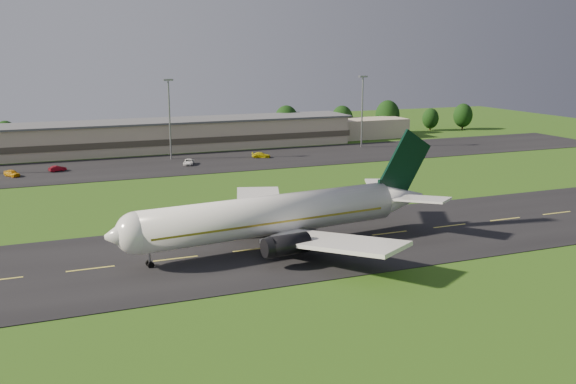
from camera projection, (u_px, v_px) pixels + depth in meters
name	position (u px, v px, depth m)	size (l,w,h in m)	color
ground	(253.00, 250.00, 89.99)	(360.00, 360.00, 0.00)	#264B12
taxiway	(253.00, 250.00, 89.98)	(220.00, 30.00, 0.10)	black
apron	(158.00, 165.00, 155.22)	(260.00, 30.00, 0.10)	black
airliner	(276.00, 215.00, 90.32)	(51.22, 41.92, 15.57)	white
terminal	(164.00, 136.00, 178.59)	(145.00, 16.00, 8.40)	#C6B197
light_mast_centre	(169.00, 109.00, 161.52)	(2.40, 1.20, 20.35)	gray
light_mast_east	(362.00, 103.00, 181.48)	(2.40, 1.20, 20.35)	gray
tree_line	(252.00, 124.00, 197.21)	(197.11, 8.61, 10.99)	black
service_vehicle_a	(12.00, 173.00, 141.40)	(1.77, 4.40, 1.50)	#E29F0D
service_vehicle_b	(58.00, 168.00, 147.51)	(1.36, 3.90, 1.29)	maroon
service_vehicle_c	(189.00, 162.00, 155.89)	(2.26, 4.91, 1.36)	white
service_vehicle_d	(261.00, 155.00, 165.97)	(1.95, 4.79, 1.39)	#D8C80C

